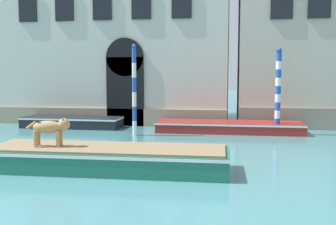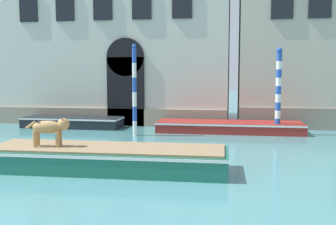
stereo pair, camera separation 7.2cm
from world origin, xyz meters
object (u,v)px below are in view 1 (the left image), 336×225
boat_moored_far (229,127)px  mooring_pole_2 (134,90)px  dog_on_deck (51,128)px  boat_foreground (107,158)px  mooring_pole_0 (278,91)px  boat_moored_near_palazzo (72,122)px

boat_moored_far → mooring_pole_2: bearing=-158.9°
dog_on_deck → mooring_pole_2: 6.52m
boat_foreground → mooring_pole_0: mooring_pole_0 is taller
boat_foreground → boat_moored_near_palazzo: 9.31m
boat_moored_near_palazzo → mooring_pole_2: size_ratio=1.26×
mooring_pole_0 → mooring_pole_2: 6.36m
dog_on_deck → boat_foreground: bearing=-1.8°
boat_foreground → boat_moored_near_palazzo: boat_foreground is taller
dog_on_deck → mooring_pole_2: size_ratio=0.31×
boat_foreground → mooring_pole_2: bearing=95.6°
boat_moored_near_palazzo → mooring_pole_0: mooring_pole_0 is taller
boat_foreground → dog_on_deck: dog_on_deck is taller
dog_on_deck → mooring_pole_2: mooring_pole_2 is taller
boat_foreground → mooring_pole_2: mooring_pole_2 is taller
boat_foreground → mooring_pole_2: 6.47m
boat_moored_near_palazzo → boat_moored_far: size_ratio=0.75×
boat_foreground → mooring_pole_0: 9.36m
mooring_pole_0 → mooring_pole_2: (-6.25, -1.19, 0.06)m
boat_moored_near_palazzo → mooring_pole_0: bearing=-3.8°
dog_on_deck → mooring_pole_0: 10.42m
mooring_pole_0 → mooring_pole_2: size_ratio=0.97×
boat_foreground → boat_moored_far: boat_foreground is taller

